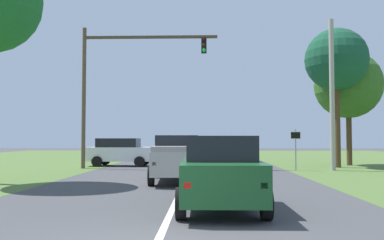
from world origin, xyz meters
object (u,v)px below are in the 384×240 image
Objects in this scene: pickup_truck_lead at (177,158)px; keep_moving_sign at (296,144)px; red_suv_near at (220,170)px; crossing_suv_far at (121,151)px; oak_tree_right at (348,85)px; utility_pole_right at (332,94)px; traffic_light at (117,75)px; extra_tree_1 at (336,60)px.

keep_moving_sign is at bearing 44.16° from pickup_truck_lead.
red_suv_near reaches higher than crossing_suv_far.
crossing_suv_far is (-5.90, 16.43, -0.04)m from red_suv_near.
red_suv_near is 1.91× the size of keep_moving_sign.
utility_pole_right is (-2.52, -4.59, -1.11)m from oak_tree_right.
extra_tree_1 reaches higher than traffic_light.
extra_tree_1 is (3.17, 2.49, 5.25)m from keep_moving_sign.
extra_tree_1 is (-1.46, -2.16, 1.31)m from oak_tree_right.
utility_pole_right is 3.59m from extra_tree_1.
extra_tree_1 is at bearing -4.32° from crossing_suv_far.
utility_pole_right reaches higher than oak_tree_right.
extra_tree_1 is (13.84, -1.05, 5.80)m from crossing_suv_far.
utility_pole_right is (2.11, 0.06, 2.83)m from keep_moving_sign.
traffic_light reaches higher than crossing_suv_far.
crossing_suv_far is at bearing 161.68° from keep_moving_sign.
oak_tree_right is 2.91m from extra_tree_1.
traffic_light reaches higher than oak_tree_right.
keep_moving_sign is at bearing -178.50° from utility_pole_right.
red_suv_near is 15.04m from utility_pole_right.
red_suv_near is at bearing -68.06° from traffic_light.
red_suv_near is at bearing -118.02° from utility_pole_right.
pickup_truck_lead reaches higher than red_suv_near.
pickup_truck_lead is 9.68m from traffic_light.
traffic_light reaches higher than red_suv_near.
oak_tree_right is 1.72× the size of crossing_suv_far.
utility_pole_right reaches higher than red_suv_near.
traffic_light is at bearing 111.94° from red_suv_near.
red_suv_near is 17.45m from crossing_suv_far.
crossing_suv_far is 0.51× the size of extra_tree_1.
oak_tree_right is at bearing 44.56° from pickup_truck_lead.
pickup_truck_lead is at bearing -60.96° from traffic_light.
keep_moving_sign is 11.26m from crossing_suv_far.
extra_tree_1 is (1.05, 2.43, 2.42)m from utility_pole_right.
keep_moving_sign is 0.27× the size of extra_tree_1.
keep_moving_sign is (4.78, 12.89, 0.51)m from red_suv_near.
utility_pole_right is (12.79, -3.48, 3.38)m from crossing_suv_far.
utility_pole_right is (6.89, 12.95, 3.34)m from red_suv_near.
utility_pole_right reaches higher than keep_moving_sign.
keep_moving_sign is 6.62m from extra_tree_1.
red_suv_near is 1.00× the size of crossing_suv_far.
pickup_truck_lead reaches higher than crossing_suv_far.
traffic_light is 12.71m from utility_pole_right.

